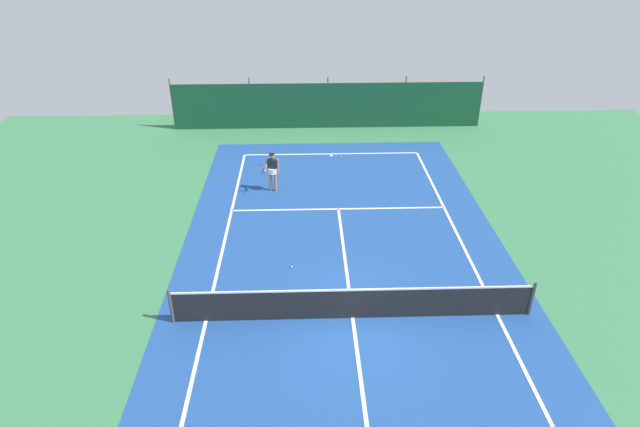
# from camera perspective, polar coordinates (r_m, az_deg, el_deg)

# --- Properties ---
(ground_plane) EXTENTS (36.00, 36.00, 0.00)m
(ground_plane) POSITION_cam_1_polar(r_m,az_deg,el_deg) (15.35, 3.50, -11.04)
(ground_plane) COLOR #387A4C
(court_surface) EXTENTS (11.02, 26.60, 0.01)m
(court_surface) POSITION_cam_1_polar(r_m,az_deg,el_deg) (15.34, 3.50, -11.03)
(court_surface) COLOR #1E478C
(court_surface) RESTS_ON ground
(tennis_net) EXTENTS (10.12, 0.10, 1.10)m
(tennis_net) POSITION_cam_1_polar(r_m,az_deg,el_deg) (15.02, 3.56, -9.55)
(tennis_net) COLOR black
(tennis_net) RESTS_ON ground
(back_fence) EXTENTS (16.30, 0.98, 2.70)m
(back_fence) POSITION_cam_1_polar(r_m,az_deg,el_deg) (29.27, 0.79, 10.71)
(back_fence) COLOR #14472D
(back_fence) RESTS_ON ground
(tennis_player) EXTENTS (0.80, 0.68, 1.64)m
(tennis_player) POSITION_cam_1_polar(r_m,az_deg,el_deg) (21.73, -5.12, 4.73)
(tennis_player) COLOR #9E7051
(tennis_player) RESTS_ON ground
(tennis_ball_near_player) EXTENTS (0.07, 0.07, 0.07)m
(tennis_ball_near_player) POSITION_cam_1_polar(r_m,az_deg,el_deg) (25.25, 2.23, 6.09)
(tennis_ball_near_player) COLOR #CCDB33
(tennis_ball_near_player) RESTS_ON ground
(tennis_ball_midcourt) EXTENTS (0.07, 0.07, 0.07)m
(tennis_ball_midcourt) POSITION_cam_1_polar(r_m,az_deg,el_deg) (17.27, -3.05, -5.72)
(tennis_ball_midcourt) COLOR #CCDB33
(tennis_ball_midcourt) RESTS_ON ground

